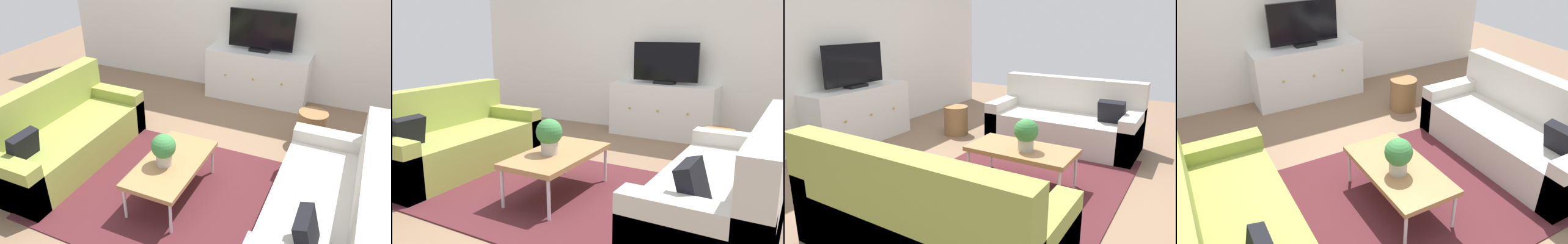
# 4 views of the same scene
# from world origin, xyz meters

# --- Properties ---
(ground_plane) EXTENTS (10.00, 10.00, 0.00)m
(ground_plane) POSITION_xyz_m (0.00, 0.00, 0.00)
(ground_plane) COLOR #84664C
(wall_back) EXTENTS (6.40, 0.12, 2.70)m
(wall_back) POSITION_xyz_m (0.00, 2.55, 1.35)
(wall_back) COLOR silver
(wall_back) RESTS_ON ground_plane
(area_rug) EXTENTS (2.50, 1.90, 0.01)m
(area_rug) POSITION_xyz_m (0.00, -0.15, 0.01)
(area_rug) COLOR #4C1E23
(area_rug) RESTS_ON ground_plane
(couch_left_side) EXTENTS (0.84, 1.86, 0.85)m
(couch_left_side) POSITION_xyz_m (-1.44, -0.10, 0.28)
(couch_left_side) COLOR olive
(couch_left_side) RESTS_ON ground_plane
(couch_right_side) EXTENTS (0.84, 1.86, 0.85)m
(couch_right_side) POSITION_xyz_m (1.44, -0.10, 0.28)
(couch_right_side) COLOR beige
(couch_right_side) RESTS_ON ground_plane
(coffee_table) EXTENTS (0.54, 1.02, 0.39)m
(coffee_table) POSITION_xyz_m (-0.03, -0.17, 0.36)
(coffee_table) COLOR #A37547
(coffee_table) RESTS_ON ground_plane
(potted_plant) EXTENTS (0.23, 0.23, 0.31)m
(potted_plant) POSITION_xyz_m (-0.07, -0.23, 0.56)
(potted_plant) COLOR #B7B2A8
(potted_plant) RESTS_ON coffee_table
(tv_console) EXTENTS (1.45, 0.47, 0.74)m
(tv_console) POSITION_xyz_m (0.09, 2.27, 0.37)
(tv_console) COLOR white
(tv_console) RESTS_ON ground_plane
(flat_screen_tv) EXTENTS (0.90, 0.16, 0.56)m
(flat_screen_tv) POSITION_xyz_m (0.09, 2.29, 1.02)
(flat_screen_tv) COLOR black
(flat_screen_tv) RESTS_ON tv_console
(wicker_basket) EXTENTS (0.34, 0.34, 0.41)m
(wicker_basket) POSITION_xyz_m (1.03, 1.37, 0.20)
(wicker_basket) COLOR olive
(wicker_basket) RESTS_ON ground_plane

